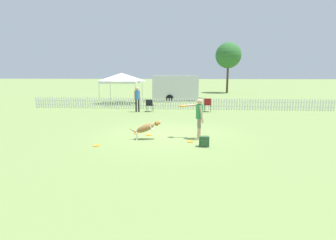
% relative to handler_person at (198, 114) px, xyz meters
% --- Properties ---
extents(ground_plane, '(240.00, 240.00, 0.00)m').
position_rel_handler_person_xyz_m(ground_plane, '(-1.24, 0.61, -1.01)').
color(ground_plane, olive).
extents(handler_person, '(1.02, 0.55, 1.61)m').
position_rel_handler_person_xyz_m(handler_person, '(0.00, 0.00, 0.00)').
color(handler_person, tan).
rests_on(handler_person, ground_plane).
extents(leaping_dog, '(1.31, 0.41, 0.78)m').
position_rel_handler_person_xyz_m(leaping_dog, '(-2.05, -0.28, -0.55)').
color(leaping_dog, olive).
rests_on(leaping_dog, ground_plane).
extents(frisbee_near_handler, '(0.25, 0.25, 0.02)m').
position_rel_handler_person_xyz_m(frisbee_near_handler, '(-3.67, -1.42, -1.00)').
color(frisbee_near_handler, orange).
rests_on(frisbee_near_handler, ground_plane).
extents(frisbee_near_dog, '(0.25, 0.25, 0.02)m').
position_rel_handler_person_xyz_m(frisbee_near_dog, '(-2.06, 0.41, -1.00)').
color(frisbee_near_dog, orange).
rests_on(frisbee_near_dog, ground_plane).
extents(frisbee_midfield, '(0.25, 0.25, 0.02)m').
position_rel_handler_person_xyz_m(frisbee_midfield, '(-0.30, -0.55, -1.00)').
color(frisbee_midfield, orange).
rests_on(frisbee_midfield, ground_plane).
extents(frisbee_far_scatter, '(0.25, 0.25, 0.02)m').
position_rel_handler_person_xyz_m(frisbee_far_scatter, '(-2.66, 0.63, -1.00)').
color(frisbee_far_scatter, orange).
rests_on(frisbee_far_scatter, ground_plane).
extents(backpack_on_grass, '(0.36, 0.25, 0.38)m').
position_rel_handler_person_xyz_m(backpack_on_grass, '(0.19, -1.15, -0.82)').
color(backpack_on_grass, '#2D5633').
rests_on(backpack_on_grass, ground_plane).
extents(picket_fence, '(21.95, 0.04, 0.81)m').
position_rel_handler_person_xyz_m(picket_fence, '(-1.24, 8.74, -0.60)').
color(picket_fence, white).
rests_on(picket_fence, ground_plane).
extents(folding_chair_blue_left, '(0.49, 0.50, 0.85)m').
position_rel_handler_person_xyz_m(folding_chair_blue_left, '(-3.11, 7.31, -0.50)').
color(folding_chair_blue_left, '#333338').
rests_on(folding_chair_blue_left, ground_plane).
extents(folding_chair_center, '(0.52, 0.54, 0.93)m').
position_rel_handler_person_xyz_m(folding_chair_center, '(0.83, 7.58, -0.44)').
color(folding_chair_center, '#333338').
rests_on(folding_chair_center, ground_plane).
extents(canopy_tent_main, '(3.04, 3.04, 2.64)m').
position_rel_handler_person_xyz_m(canopy_tent_main, '(-6.25, 11.94, 1.20)').
color(canopy_tent_main, silver).
rests_on(canopy_tent_main, ground_plane).
extents(spectator_standing, '(0.39, 0.27, 1.70)m').
position_rel_handler_person_xyz_m(spectator_standing, '(-3.93, 7.15, 0.03)').
color(spectator_standing, black).
rests_on(spectator_standing, ground_plane).
extents(equipment_trailer, '(5.16, 2.74, 2.43)m').
position_rel_handler_person_xyz_m(equipment_trailer, '(-1.87, 14.74, 0.27)').
color(equipment_trailer, silver).
rests_on(equipment_trailer, ground_plane).
extents(tree_left_grove, '(3.43, 3.43, 6.71)m').
position_rel_handler_person_xyz_m(tree_left_grove, '(4.60, 26.21, 3.97)').
color(tree_left_grove, '#4C3823').
rests_on(tree_left_grove, ground_plane).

